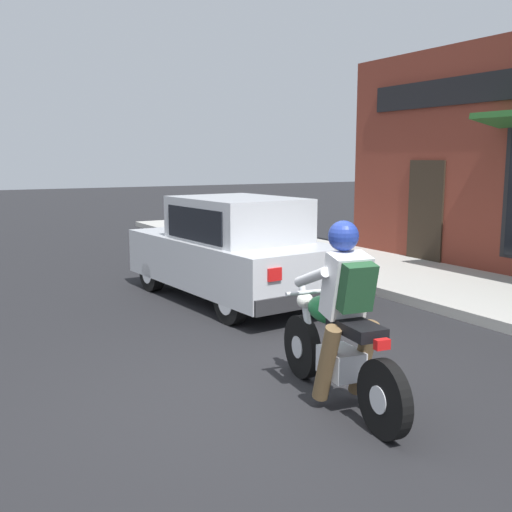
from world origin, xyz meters
TOP-DOWN VIEW (x-y plane):
  - ground_plane at (0.00, 0.00)m, footprint 80.00×80.00m
  - sidewalk_curb at (4.97, 3.00)m, footprint 2.60×22.00m
  - motorcycle_with_rider at (0.56, -0.50)m, footprint 0.63×2.01m
  - car_hatchback at (1.58, 3.45)m, footprint 1.93×3.90m
  - traffic_cone at (5.14, 5.56)m, footprint 0.36×0.36m

SIDE VIEW (x-z plane):
  - ground_plane at x=0.00m, z-range 0.00..0.00m
  - sidewalk_curb at x=4.97m, z-range 0.00..0.14m
  - traffic_cone at x=5.14m, z-range 0.13..0.73m
  - motorcycle_with_rider at x=0.56m, z-range -0.13..1.49m
  - car_hatchback at x=1.58m, z-range -0.02..1.55m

